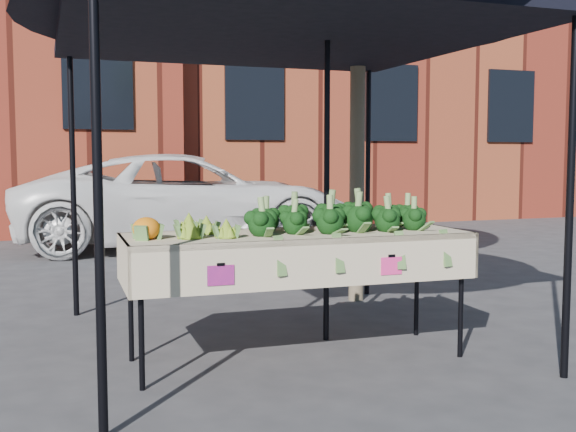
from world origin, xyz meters
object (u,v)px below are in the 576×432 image
Objects in this scene: table at (298,296)px; street_tree at (358,85)px; vehicle at (188,78)px; canopy at (280,164)px.

street_tree is (1.25, 1.70, 1.68)m from table.
vehicle reaches higher than table.
canopy is (0.04, 0.49, 0.92)m from table.
vehicle is at bearing 85.35° from canopy.
canopy is 0.74× the size of street_tree.
canopy is at bearing -177.64° from vehicle.
table is at bearing -94.54° from canopy.
street_tree reaches higher than canopy.
table is 0.46× the size of vehicle.
street_tree is (1.21, 1.21, 0.76)m from canopy.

